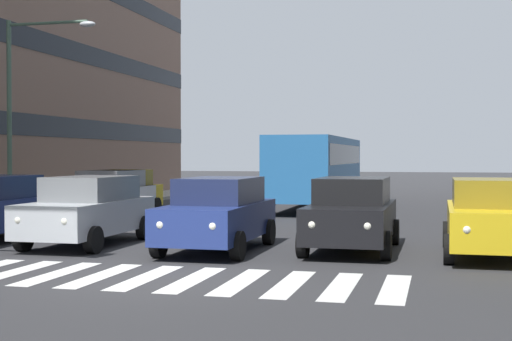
% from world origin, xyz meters
% --- Properties ---
extents(ground_plane, '(180.00, 180.00, 0.00)m').
position_xyz_m(ground_plane, '(0.00, 0.00, 0.00)').
color(ground_plane, '#2D2D30').
extents(crosswalk_markings, '(9.45, 2.80, 0.01)m').
position_xyz_m(crosswalk_markings, '(0.00, 0.00, 0.00)').
color(crosswalk_markings, silver).
rests_on(crosswalk_markings, ground_plane).
extents(car_0, '(2.02, 4.44, 1.72)m').
position_xyz_m(car_0, '(-6.31, -4.50, 0.89)').
color(car_0, gold).
rests_on(car_0, ground_plane).
extents(car_1, '(2.02, 4.44, 1.72)m').
position_xyz_m(car_1, '(-3.22, -4.75, 0.89)').
color(car_1, black).
rests_on(car_1, ground_plane).
extents(car_2, '(2.02, 4.44, 1.72)m').
position_xyz_m(car_2, '(-0.16, -3.95, 0.89)').
color(car_2, navy).
rests_on(car_2, ground_plane).
extents(car_3, '(2.02, 4.44, 1.72)m').
position_xyz_m(car_3, '(3.33, -4.20, 0.89)').
color(car_3, '#B2B7BC').
rests_on(car_3, ground_plane).
extents(car_row2_0, '(2.02, 4.44, 1.72)m').
position_xyz_m(car_row2_0, '(6.24, -11.44, 0.89)').
color(car_row2_0, silver).
rests_on(car_row2_0, ground_plane).
extents(car_row2_1, '(2.02, 4.44, 1.72)m').
position_xyz_m(car_row2_1, '(6.24, -12.20, 0.89)').
color(car_row2_1, gold).
rests_on(car_row2_1, ground_plane).
extents(bus_behind_traffic, '(2.78, 10.50, 3.00)m').
position_xyz_m(bus_behind_traffic, '(-0.16, -18.25, 1.86)').
color(bus_behind_traffic, '#286BAD').
rests_on(bus_behind_traffic, ground_plane).
extents(street_lamp_right, '(3.29, 0.28, 6.67)m').
position_xyz_m(street_lamp_right, '(8.37, -9.40, 4.31)').
color(street_lamp_right, '#4C6B56').
rests_on(street_lamp_right, sidewalk_right).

